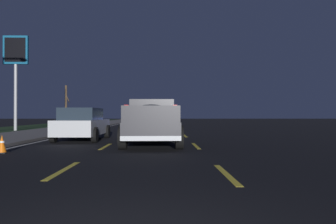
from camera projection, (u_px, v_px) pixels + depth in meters
name	position (u px, v px, depth m)	size (l,w,h in m)	color
ground	(157.00, 128.00, 29.78)	(144.00, 144.00, 0.00)	black
sidewalk_shoulder	(75.00, 128.00, 29.64)	(108.00, 4.00, 0.12)	slate
grass_verge	(19.00, 128.00, 29.56)	(108.00, 6.00, 0.01)	#1E3819
lane_markings	(128.00, 127.00, 33.34)	(108.80, 7.04, 0.01)	yellow
pickup_truck	(152.00, 121.00, 13.52)	(5.46, 2.36, 1.87)	#232328
sedan_silver	(82.00, 124.00, 15.81)	(4.43, 2.06, 1.54)	#B2B5BA
sedan_red	(157.00, 118.00, 41.27)	(4.43, 2.08, 1.54)	maroon
sedan_blue	(158.00, 119.00, 30.78)	(4.43, 2.07, 1.54)	navy
gas_price_sign	(16.00, 59.00, 25.49)	(0.27, 1.90, 7.33)	#99999E
bare_tree_far	(66.00, 104.00, 42.02)	(1.47, 0.84, 4.96)	#423323
traffic_cone_near	(2.00, 144.00, 10.52)	(0.36, 0.36, 0.58)	black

